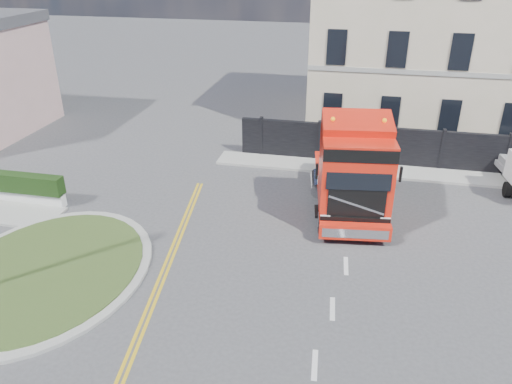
# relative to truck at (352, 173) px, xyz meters

# --- Properties ---
(ground) EXTENTS (120.00, 120.00, 0.00)m
(ground) POSITION_rel_truck_xyz_m (-2.86, -3.38, -1.88)
(ground) COLOR #424244
(ground) RESTS_ON ground
(traffic_island) EXTENTS (6.80, 6.80, 0.17)m
(traffic_island) POSITION_rel_truck_xyz_m (-9.86, -6.38, -1.80)
(traffic_island) COLOR #989893
(traffic_island) RESTS_ON ground
(hoarding_fence) EXTENTS (18.80, 0.25, 2.00)m
(hoarding_fence) POSITION_rel_truck_xyz_m (3.69, 5.62, -0.88)
(hoarding_fence) COLOR black
(hoarding_fence) RESTS_ON ground
(georgian_building) EXTENTS (12.30, 10.30, 12.80)m
(georgian_building) POSITION_rel_truck_xyz_m (3.14, 13.12, 3.89)
(georgian_building) COLOR beige
(georgian_building) RESTS_ON ground
(pavement_far) EXTENTS (20.00, 1.60, 0.12)m
(pavement_far) POSITION_rel_truck_xyz_m (3.14, 4.72, -1.82)
(pavement_far) COLOR #989893
(pavement_far) RESTS_ON ground
(truck) EXTENTS (3.46, 7.28, 4.20)m
(truck) POSITION_rel_truck_xyz_m (0.00, 0.00, 0.00)
(truck) COLOR black
(truck) RESTS_ON ground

